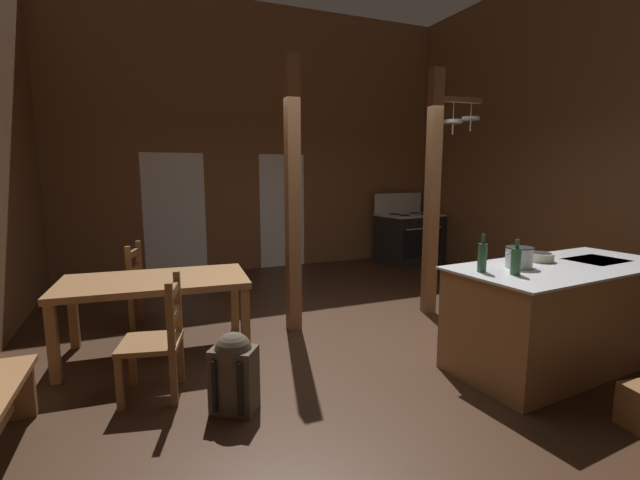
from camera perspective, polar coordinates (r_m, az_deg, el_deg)
ground_plane at (r=4.65m, az=6.53°, el=-13.84°), size 7.65×8.65×0.10m
wall_back at (r=8.03m, az=-7.61°, el=12.73°), size 7.65×0.14×4.58m
wall_right at (r=6.77m, az=34.36°, el=12.02°), size 0.14×8.65×4.58m
glazed_door_back_left at (r=7.70m, az=-18.40°, el=3.10°), size 1.00×0.01×2.05m
glazed_panel_back_right at (r=8.07m, az=-4.93°, el=3.76°), size 0.84×0.01×2.05m
kitchen_island at (r=4.59m, az=28.87°, el=-8.47°), size 2.23×1.14×0.92m
stove_range at (r=8.67m, az=11.50°, el=0.35°), size 1.22×0.92×1.32m
support_post_with_pot_rack at (r=5.49m, az=14.78°, el=6.86°), size 0.68×0.26×2.93m
support_post_center at (r=4.70m, az=-3.57°, el=5.50°), size 0.14×0.14×2.93m
dining_table at (r=4.47m, az=-20.71°, el=-5.83°), size 1.76×1.03×0.74m
ladderback_chair_near_window at (r=3.69m, az=-20.42°, el=-12.14°), size 0.53×0.53×0.95m
ladderback_chair_by_post at (r=5.36m, az=-21.49°, el=-5.68°), size 0.55×0.55×0.95m
backpack at (r=3.38m, az=-11.15°, el=-16.25°), size 0.39×0.38×0.60m
stockpot_on_counter at (r=4.15m, az=24.52°, el=-2.06°), size 0.30×0.23×0.18m
mixing_bowl_on_counter at (r=4.53m, az=26.86°, el=-2.01°), size 0.22×0.22×0.08m
bottle_tall_on_counter at (r=3.84m, az=24.19°, el=-2.48°), size 0.08×0.08×0.29m
bottle_short_on_counter at (r=3.85m, az=20.40°, el=-2.07°), size 0.07×0.07×0.32m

